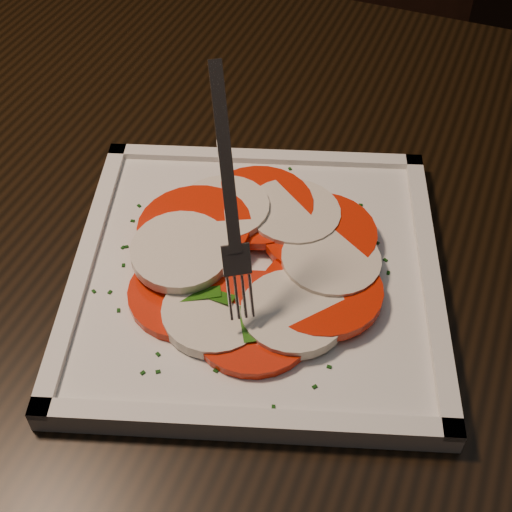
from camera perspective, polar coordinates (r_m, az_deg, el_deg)
The scene contains 5 objects.
table at distance 0.75m, azimuth -3.48°, elevation 0.01°, with size 1.25×0.88×0.75m.
chair at distance 1.45m, azimuth 8.51°, elevation 19.10°, with size 0.51×0.51×0.93m.
plate at distance 0.59m, azimuth 0.00°, elevation -1.50°, with size 0.30×0.30×0.01m, color white.
caprese_salad at distance 0.58m, azimuth -0.01°, elevation -0.27°, with size 0.24×0.26×0.03m.
fork at distance 0.50m, azimuth -2.38°, elevation 5.78°, with size 0.04×0.09×0.16m, color white, non-canonical shape.
Camera 1 is at (0.32, -0.30, 1.20)m, focal length 50.00 mm.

